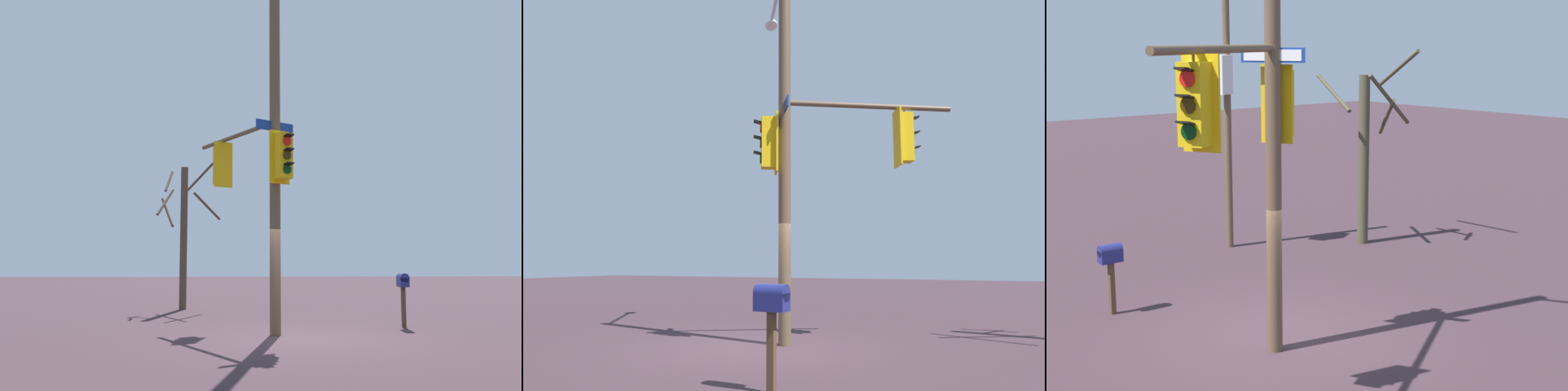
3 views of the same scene
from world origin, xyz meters
TOP-DOWN VIEW (x-y plane):
  - ground_plane at (0.00, 0.00)m, footprint 80.00×80.00m
  - main_signal_pole_assembly at (0.78, 0.87)m, footprint 5.16×3.45m
  - secondary_pole_assembly at (-2.69, -5.70)m, footprint 0.76×0.64m
  - mailbox at (1.81, -3.00)m, footprint 0.45×0.26m
  - bare_tree_behind_pole at (-5.80, -3.82)m, footprint 2.39×2.35m

SIDE VIEW (x-z plane):
  - ground_plane at x=0.00m, z-range 0.00..0.00m
  - mailbox at x=1.81m, z-range 0.40..1.81m
  - bare_tree_behind_pole at x=-5.80m, z-range -0.01..5.04m
  - secondary_pole_assembly at x=-2.69m, z-range 0.50..7.37m
  - main_signal_pole_assembly at x=0.78m, z-range 0.31..9.11m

